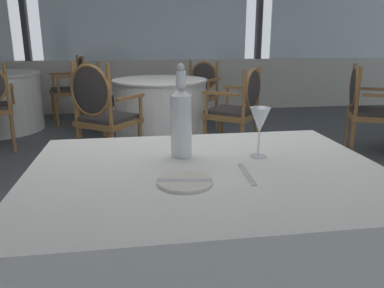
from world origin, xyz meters
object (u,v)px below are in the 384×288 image
Objects in this scene: dining_chair_0_3 at (74,84)px; dining_chair_1_2 at (101,109)px; water_bottle at (181,120)px; dining_chair_1_3 at (239,105)px; dining_chair_2_0 at (365,104)px; dining_chair_1_0 at (199,89)px; wine_glass at (260,122)px; dining_chair_1_1 at (96,93)px; side_plate at (185,182)px.

dining_chair_1_2 reaches higher than dining_chair_0_3.
water_bottle is 0.38× the size of dining_chair_1_3.
water_bottle is at bearing -111.75° from dining_chair_2_0.
dining_chair_1_3 is at bearing 45.08° from dining_chair_1_0.
dining_chair_1_1 is (-0.93, 3.42, -0.36)m from wine_glass.
dining_chair_1_2 is at bearing 0.00° from dining_chair_1_0.
dining_chair_1_1 is at bearing 96.10° from dining_chair_0_3.
dining_chair_2_0 is (1.48, -1.42, 0.01)m from dining_chair_1_0.
dining_chair_1_1 is at bearing 105.26° from wine_glass.
dining_chair_1_0 is at bearing 140.17° from dining_chair_0_3.
wine_glass reaches higher than dining_chair_2_0.
wine_glass reaches higher than dining_chair_1_3.
dining_chair_0_3 is at bearing 107.13° from wine_glass.
dining_chair_1_3 reaches higher than dining_chair_1_0.
side_plate is 0.19× the size of dining_chair_1_3.
dining_chair_0_3 is 1.06× the size of dining_chair_1_0.
wine_glass is 0.21× the size of dining_chair_1_1.
dining_chair_0_3 is at bearing 102.54° from side_plate.
dining_chair_1_1 is 1.89m from dining_chair_1_3.
dining_chair_1_2 is (-0.76, 2.08, -0.31)m from wine_glass.
dining_chair_0_3 is 1.02× the size of dining_chair_2_0.
wine_glass is 4.48m from dining_chair_0_3.
side_plate is 2.66m from dining_chair_1_3.
dining_chair_1_0 is (0.71, 3.82, -0.22)m from side_plate.
dining_chair_1_0 is at bearing 79.50° from side_plate.
wine_glass is at bearing -37.27° from dining_chair_1_1.
side_plate is at bearing -144.06° from wine_glass.
dining_chair_2_0 is (2.81, -1.25, 0.01)m from dining_chair_1_1.
water_bottle is 0.39× the size of dining_chair_1_0.
dining_chair_1_0 is 1.34m from dining_chair_1_3.
dining_chair_1_2 is (-1.16, -1.51, 0.04)m from dining_chair_1_0.
dining_chair_1_2 reaches higher than side_plate.
water_bottle is (0.03, 0.28, 0.14)m from side_plate.
side_plate is 0.32m from water_bottle.
water_bottle reaches higher than dining_chair_2_0.
water_bottle is 0.38× the size of dining_chair_1_1.
water_bottle is at bearing 26.55° from dining_chair_1_0.
wine_glass is 0.20× the size of dining_chair_2_0.
wine_glass is at bearing 35.94° from side_plate.
wine_glass is 2.24m from dining_chair_1_2.
wine_glass is at bearing 31.24° from dining_chair_1_0.
dining_chair_1_2 is at bearing 110.11° from wine_glass.
dining_chair_0_3 is 0.96× the size of dining_chair_1_2.
dining_chair_1_0 is at bearing 44.91° from dining_chair_1_1.
dining_chair_0_3 is (-1.00, 4.50, -0.20)m from side_plate.
dining_chair_2_0 is (1.30, -0.10, -0.01)m from dining_chair_1_3.
dining_chair_1_2 is 1.06× the size of dining_chair_2_0.
side_plate is 0.20× the size of dining_chair_1_0.
dining_chair_1_1 is 0.92× the size of dining_chair_1_2.
wine_glass is (0.32, 0.23, 0.13)m from side_plate.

